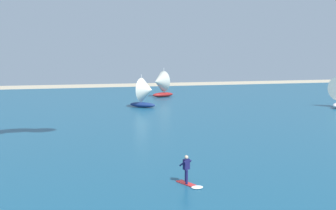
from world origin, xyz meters
name	(u,v)px	position (x,y,z in m)	size (l,w,h in m)	color
ocean	(98,114)	(0.00, 51.13, 0.05)	(160.00, 90.00, 0.10)	navy
kitesurfer	(188,174)	(0.76, 19.19, 0.70)	(1.20, 2.03, 1.67)	red
sailboat_mid_left	(160,84)	(13.49, 69.36, 2.50)	(4.66, 4.14, 5.23)	maroon
sailboat_leading	(146,92)	(7.31, 55.15, 2.27)	(4.23, 4.12, 4.74)	navy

